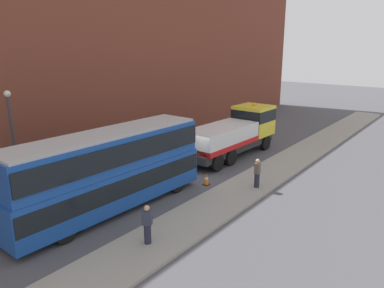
{
  "coord_description": "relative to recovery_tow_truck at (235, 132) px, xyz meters",
  "views": [
    {
      "loc": [
        -17.68,
        -14.04,
        8.27
      ],
      "look_at": [
        0.55,
        -0.12,
        2.0
      ],
      "focal_mm": 34.89,
      "sensor_mm": 36.0,
      "label": 1
    }
  ],
  "objects": [
    {
      "name": "traffic_cone_near_bus",
      "position": [
        -6.27,
        -1.87,
        -1.42
      ],
      "size": [
        0.36,
        0.36,
        0.72
      ],
      "color": "orange",
      "rests_on": "ground_plane"
    },
    {
      "name": "building_facade",
      "position": [
        -5.77,
        7.93,
        6.31
      ],
      "size": [
        60.0,
        1.5,
        16.0
      ],
      "color": "brown",
      "rests_on": "ground_plane"
    },
    {
      "name": "double_decker_bus",
      "position": [
        -12.06,
        0.01,
        0.47
      ],
      "size": [
        11.1,
        2.87,
        4.06
      ],
      "rotation": [
        0.0,
        0.0,
        -0.03
      ],
      "color": "#19479E",
      "rests_on": "ground_plane"
    },
    {
      "name": "pedestrian_onlooker",
      "position": [
        -13.48,
        -3.96,
        -0.77
      ],
      "size": [
        0.41,
        0.47,
        1.71
      ],
      "rotation": [
        0.0,
        0.0,
        0.48
      ],
      "color": "#232333",
      "rests_on": "near_kerb"
    },
    {
      "name": "street_lamp",
      "position": [
        -13.78,
        5.74,
        1.71
      ],
      "size": [
        0.36,
        0.36,
        5.83
      ],
      "color": "#38383D",
      "rests_on": "ground_plane"
    },
    {
      "name": "recovery_tow_truck",
      "position": [
        0.0,
        0.0,
        0.0
      ],
      "size": [
        10.18,
        2.9,
        3.67
      ],
      "rotation": [
        0.0,
        0.0,
        -0.03
      ],
      "color": "#2D2D2D",
      "rests_on": "ground_plane"
    },
    {
      "name": "ground_plane",
      "position": [
        -5.77,
        0.13,
        -1.76
      ],
      "size": [
        120.0,
        120.0,
        0.0
      ],
      "primitive_type": "plane",
      "color": "#4C4C51"
    },
    {
      "name": "pedestrian_bystander",
      "position": [
        -5.12,
        -4.62,
        -0.77
      ],
      "size": [
        0.43,
        0.34,
        1.71
      ],
      "rotation": [
        0.0,
        0.0,
        1.71
      ],
      "color": "#232333",
      "rests_on": "near_kerb"
    },
    {
      "name": "near_kerb",
      "position": [
        -5.77,
        -4.07,
        -1.68
      ],
      "size": [
        60.0,
        2.8,
        0.15
      ],
      "primitive_type": "cube",
      "color": "gray",
      "rests_on": "ground_plane"
    }
  ]
}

